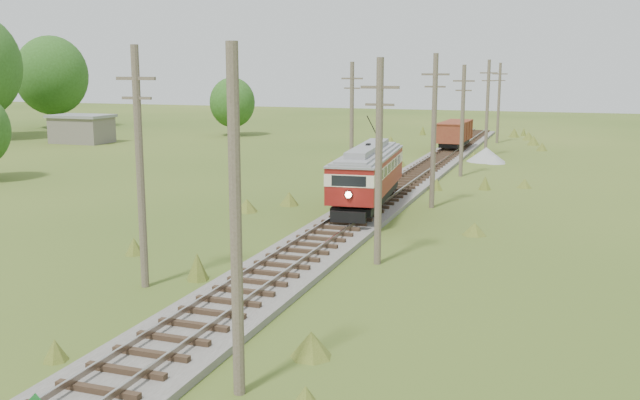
% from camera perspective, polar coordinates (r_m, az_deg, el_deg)
% --- Properties ---
extents(railbed_main, '(3.60, 96.00, 0.57)m').
position_cam_1_polar(railbed_main, '(46.28, 5.70, 0.56)').
color(railbed_main, '#605B54').
rests_on(railbed_main, ground).
extents(streetcar, '(3.56, 11.10, 5.02)m').
position_cam_1_polar(streetcar, '(40.47, 3.85, 2.31)').
color(streetcar, black).
rests_on(streetcar, ground).
extents(gondola, '(2.63, 7.33, 2.41)m').
position_cam_1_polar(gondola, '(71.76, 10.74, 5.32)').
color(gondola, black).
rests_on(gondola, ground).
extents(gravel_pile, '(3.49, 3.70, 1.27)m').
position_cam_1_polar(gravel_pile, '(64.49, 13.24, 3.51)').
color(gravel_pile, gray).
rests_on(gravel_pile, ground).
extents(utility_pole_r_1, '(0.30, 0.30, 8.80)m').
position_cam_1_polar(utility_pole_r_1, '(17.49, -6.75, -2.02)').
color(utility_pole_r_1, brown).
rests_on(utility_pole_r_1, ground).
extents(utility_pole_r_2, '(1.60, 0.30, 8.60)m').
position_cam_1_polar(utility_pole_r_2, '(29.50, 4.73, 3.19)').
color(utility_pole_r_2, brown).
rests_on(utility_pole_r_2, ground).
extents(utility_pole_r_3, '(1.60, 0.30, 9.00)m').
position_cam_1_polar(utility_pole_r_3, '(42.14, 9.09, 5.58)').
color(utility_pole_r_3, brown).
rests_on(utility_pole_r_3, ground).
extents(utility_pole_r_4, '(1.60, 0.30, 8.40)m').
position_cam_1_polar(utility_pole_r_4, '(54.99, 11.33, 6.32)').
color(utility_pole_r_4, brown).
rests_on(utility_pole_r_4, ground).
extents(utility_pole_r_5, '(1.60, 0.30, 8.90)m').
position_cam_1_polar(utility_pole_r_5, '(67.81, 13.24, 7.23)').
color(utility_pole_r_5, brown).
rests_on(utility_pole_r_5, ground).
extents(utility_pole_r_6, '(1.60, 0.30, 8.70)m').
position_cam_1_polar(utility_pole_r_6, '(80.75, 14.11, 7.61)').
color(utility_pole_r_6, brown).
rests_on(utility_pole_r_6, ground).
extents(utility_pole_l_a, '(1.60, 0.30, 9.00)m').
position_cam_1_polar(utility_pole_l_a, '(27.04, -14.22, 2.67)').
color(utility_pole_l_a, brown).
rests_on(utility_pole_l_a, ground).
extents(utility_pole_l_b, '(1.60, 0.30, 8.60)m').
position_cam_1_polar(utility_pole_l_b, '(52.68, 2.56, 6.45)').
color(utility_pole_l_b, brown).
rests_on(utility_pole_l_b, ground).
extents(tree_left_5, '(9.66, 9.66, 12.44)m').
position_cam_1_polar(tree_left_5, '(104.37, -20.67, 9.31)').
color(tree_left_5, '#38281C').
rests_on(tree_left_5, ground).
extents(tree_mid_a, '(5.46, 5.46, 7.03)m').
position_cam_1_polar(tree_mid_a, '(87.43, -7.02, 7.75)').
color(tree_mid_a, '#38281C').
rests_on(tree_mid_a, ground).
extents(shed, '(6.40, 4.40, 3.10)m').
position_cam_1_polar(shed, '(82.92, -18.52, 5.44)').
color(shed, slate).
rests_on(shed, ground).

